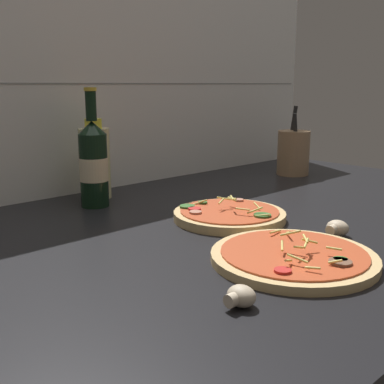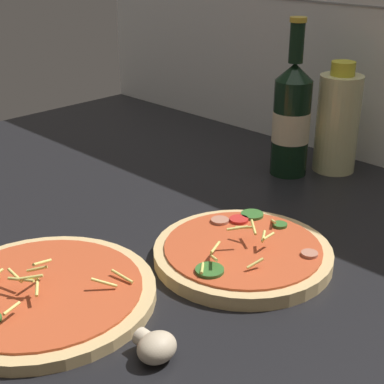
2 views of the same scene
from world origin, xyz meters
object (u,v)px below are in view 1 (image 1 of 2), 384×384
pizza_near (294,257)px  beer_bottle (93,163)px  pizza_far (229,215)px  mushroom_right (337,228)px  mushroom_left (240,296)px  utensil_crock (293,152)px  oil_bottle (95,162)px

pizza_near → beer_bottle: beer_bottle is taller
pizza_far → pizza_near: bearing=-113.9°
beer_bottle → mushroom_right: beer_bottle is taller
mushroom_left → utensil_crock: (80.02, 49.10, 5.55)cm
oil_bottle → mushroom_left: oil_bottle is taller
utensil_crock → pizza_far: bearing=-157.7°
pizza_near → pizza_far: pizza_near is taller
pizza_far → mushroom_right: pizza_far is taller
pizza_far → mushroom_right: 21.86cm
utensil_crock → oil_bottle: bearing=166.6°
beer_bottle → oil_bottle: (4.73, 7.10, -1.16)cm
mushroom_left → mushroom_right: 35.38cm
oil_bottle → mushroom_left: bearing=-106.5°
beer_bottle → mushroom_left: bearing=-104.1°
pizza_far → mushroom_right: bearing=-72.8°
beer_bottle → mushroom_right: (20.50, -49.62, -8.55)cm
pizza_far → beer_bottle: (-14.03, 28.75, 9.00)cm
oil_bottle → utensil_crock: bearing=-13.4°
mushroom_left → utensil_crock: utensil_crock is taller
pizza_near → mushroom_left: 18.47cm
pizza_near → utensil_crock: (62.14, 44.51, 6.09)cm
pizza_near → mushroom_left: (-17.88, -4.59, 0.54)cm
beer_bottle → utensil_crock: bearing=-6.5°
oil_bottle → utensil_crock: 62.86cm
pizza_far → mushroom_left: pizza_far is taller
pizza_far → mushroom_left: bearing=-135.3°
pizza_near → mushroom_left: bearing=-165.6°
oil_bottle → utensil_crock: utensil_crock is taller
utensil_crock → mushroom_right: bearing=-137.1°
utensil_crock → pizza_near: bearing=-144.4°
oil_bottle → utensil_crock: (61.11, -14.61, -1.94)cm
pizza_far → utensil_crock: size_ratio=1.10×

